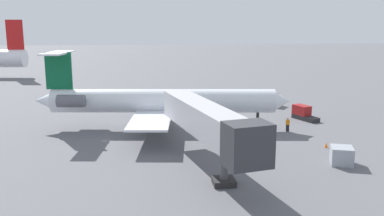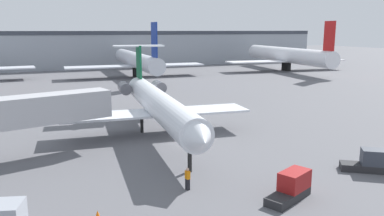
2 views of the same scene
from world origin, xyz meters
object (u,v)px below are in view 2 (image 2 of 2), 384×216
at_px(traffic_cone_near, 98,215).
at_px(parked_airliner_east_mid, 287,55).
at_px(baggage_tug_trailing, 292,187).
at_px(parked_airliner_centre, 136,61).
at_px(baggage_tug_lead, 372,162).
at_px(ground_crew_marshaller, 188,179).
at_px(regional_jet, 157,103).

xyz_separation_m(traffic_cone_near, parked_airliner_east_mid, (66.20, 68.40, 4.14)).
bearing_deg(baggage_tug_trailing, parked_airliner_centre, 82.62).
distance_m(baggage_tug_lead, traffic_cone_near, 22.37).
bearing_deg(parked_airliner_east_mid, traffic_cone_near, -134.06).
height_order(ground_crew_marshaller, traffic_cone_near, ground_crew_marshaller).
distance_m(ground_crew_marshaller, parked_airliner_centre, 70.64).
distance_m(regional_jet, baggage_tug_lead, 22.37).
relative_size(baggage_tug_lead, parked_airliner_centre, 0.10).
height_order(regional_jet, parked_airliner_east_mid, parked_airliner_east_mid).
relative_size(regional_jet, traffic_cone_near, 57.27).
bearing_deg(parked_airliner_east_mid, parked_airliner_centre, 176.97).
height_order(regional_jet, baggage_tug_trailing, regional_jet).
relative_size(baggage_tug_lead, parked_airliner_east_mid, 0.10).
distance_m(regional_jet, ground_crew_marshaller, 16.23).
xyz_separation_m(regional_jet, parked_airliner_centre, (12.49, 53.13, 0.55)).
bearing_deg(regional_jet, parked_airliner_east_mid, 42.08).
distance_m(ground_crew_marshaller, baggage_tug_trailing, 7.41).
bearing_deg(baggage_tug_lead, parked_airliner_east_mid, 57.64).
xyz_separation_m(ground_crew_marshaller, traffic_cone_near, (-6.89, -1.88, -0.58)).
xyz_separation_m(ground_crew_marshaller, parked_airliner_centre, (15.52, 68.84, 3.28)).
height_order(regional_jet, ground_crew_marshaller, regional_jet).
bearing_deg(parked_airliner_east_mid, ground_crew_marshaller, -131.72).
bearing_deg(baggage_tug_trailing, parked_airliner_east_mid, 53.04).
bearing_deg(baggage_tug_trailing, regional_jet, 98.59).
xyz_separation_m(regional_jet, ground_crew_marshaller, (-3.03, -15.71, -2.73)).
relative_size(regional_jet, parked_airliner_centre, 0.77).
xyz_separation_m(regional_jet, baggage_tug_trailing, (3.02, -19.98, -2.75)).
bearing_deg(regional_jet, ground_crew_marshaller, -100.93).
distance_m(baggage_tug_lead, parked_airliner_centre, 71.60).
bearing_deg(ground_crew_marshaller, traffic_cone_near, -164.77).
relative_size(ground_crew_marshaller, traffic_cone_near, 3.07).
bearing_deg(parked_airliner_east_mid, baggage_tug_trailing, -126.96).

